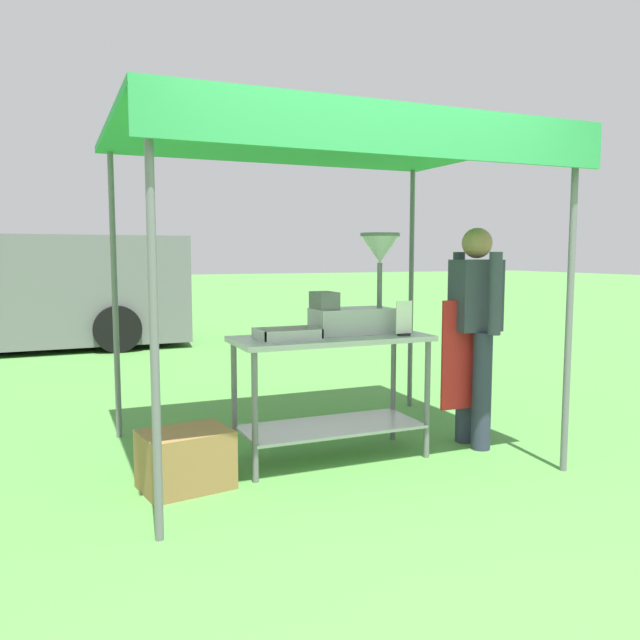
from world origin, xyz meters
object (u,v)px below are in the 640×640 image
Objects in this scene: donut_tray at (288,336)px; supply_crate at (186,459)px; vendor at (474,325)px; stall_canopy at (326,148)px; menu_sign at (404,321)px; donut_cart at (331,371)px; donut_fryer at (359,295)px.

donut_tray reaches higher than supply_crate.
vendor is at bearing 1.12° from supply_crate.
supply_crate is (-1.05, -0.27, -1.96)m from stall_canopy.
menu_sign is (0.47, -0.27, -1.17)m from stall_canopy.
menu_sign is at bearing -0.31° from supply_crate.
donut_cart is at bearing 9.10° from supply_crate.
supply_crate is at bearing -165.72° from stall_canopy.
supply_crate is at bearing -170.90° from donut_cart.
donut_cart is at bearing -90.00° from stall_canopy.
donut_cart is at bearing 159.38° from menu_sign.
stall_canopy is 1.04m from donut_fryer.
donut_cart is 0.43m from donut_tray.
vendor reaches higher than donut_cart.
donut_tray is 0.57× the size of donut_fryer.
donut_tray is at bearing -169.29° from donut_fryer.
menu_sign is 0.42× the size of supply_crate.
stall_canopy is at bearing 90.00° from donut_cart.
vendor is 2.79× the size of supply_crate.
donut_fryer reaches higher than menu_sign.
menu_sign is at bearing -20.62° from donut_cart.
donut_fryer is at bearing 10.37° from supply_crate.
vendor is at bearing -12.85° from donut_fryer.
menu_sign reaches higher than supply_crate.
donut_cart is at bearing -164.30° from donut_fryer.
supply_crate is at bearing -169.63° from donut_fryer.
menu_sign is 1.70m from supply_crate.
stall_canopy is 3.98× the size of donut_fryer.
donut_cart is 5.62× the size of menu_sign.
supply_crate is (-0.71, -0.13, -0.71)m from donut_tray.
donut_tray is 1.67× the size of menu_sign.
supply_crate is (-2.14, -0.04, -0.73)m from vendor.
stall_canopy is 4.89× the size of supply_crate.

